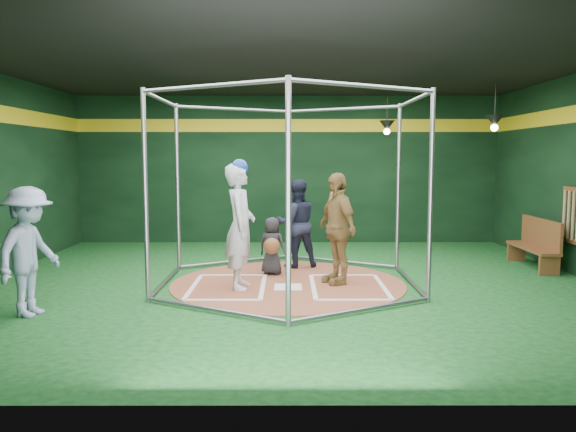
{
  "coord_description": "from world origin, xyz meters",
  "views": [
    {
      "loc": [
        -0.01,
        -8.96,
        2.05
      ],
      "look_at": [
        0.0,
        0.1,
        1.1
      ],
      "focal_mm": 35.0,
      "sensor_mm": 36.0,
      "label": 1
    }
  ],
  "objects_px": {
    "umpire": "(296,223)",
    "batter_figure": "(240,225)",
    "visitor_leopard": "(337,228)",
    "dugout_bench": "(536,243)"
  },
  "relations": [
    {
      "from": "visitor_leopard",
      "to": "dugout_bench",
      "type": "relative_size",
      "value": 1.13
    },
    {
      "from": "dugout_bench",
      "to": "umpire",
      "type": "bearing_deg",
      "value": 179.61
    },
    {
      "from": "umpire",
      "to": "batter_figure",
      "type": "bearing_deg",
      "value": 46.64
    },
    {
      "from": "visitor_leopard",
      "to": "umpire",
      "type": "height_order",
      "value": "visitor_leopard"
    },
    {
      "from": "batter_figure",
      "to": "visitor_leopard",
      "type": "bearing_deg",
      "value": 13.05
    },
    {
      "from": "umpire",
      "to": "dugout_bench",
      "type": "xyz_separation_m",
      "value": [
        4.46,
        -0.03,
        -0.36
      ]
    },
    {
      "from": "visitor_leopard",
      "to": "dugout_bench",
      "type": "xyz_separation_m",
      "value": [
        3.83,
        1.32,
        -0.44
      ]
    },
    {
      "from": "dugout_bench",
      "to": "batter_figure",
      "type": "bearing_deg",
      "value": -162.61
    },
    {
      "from": "batter_figure",
      "to": "umpire",
      "type": "relative_size",
      "value": 1.23
    },
    {
      "from": "batter_figure",
      "to": "umpire",
      "type": "xyz_separation_m",
      "value": [
        0.9,
        1.71,
        -0.18
      ]
    }
  ]
}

